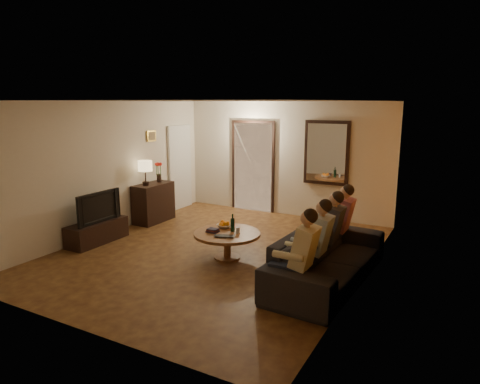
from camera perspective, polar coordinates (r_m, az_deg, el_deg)
The scene contains 33 objects.
floor at distance 7.61m, azimuth -3.09°, elevation -7.95°, with size 5.00×6.00×0.01m, color #3F1E10.
ceiling at distance 7.16m, azimuth -3.33°, elevation 12.03°, with size 5.00×6.00×0.01m, color white.
back_wall at distance 9.92m, azimuth 5.95°, elevation 4.41°, with size 5.00×0.02×2.60m, color beige.
front_wall at distance 5.04m, azimuth -21.46°, elevation -3.68°, with size 5.00×0.02×2.60m, color beige.
left_wall at distance 8.83m, azimuth -17.17°, elevation 3.02°, with size 0.02×6.00×2.60m, color beige.
right_wall at distance 6.35m, azimuth 16.37°, elevation -0.24°, with size 0.02×6.00×2.60m, color beige.
orange_accent at distance 6.35m, azimuth 16.29°, elevation -0.23°, with size 0.01×6.00×2.60m, color orange.
kitchen_doorway at distance 10.27m, azimuth 1.75°, elevation 3.32°, with size 1.00×0.06×2.10m, color #FFE0A5.
door_trim at distance 10.26m, azimuth 1.73°, elevation 3.31°, with size 1.12×0.04×2.22m, color black.
fridge_glimpse at distance 10.19m, azimuth 3.01°, elevation 2.38°, with size 0.45×0.03×1.70m, color silver.
mirror_frame at distance 9.52m, azimuth 11.47°, elevation 5.14°, with size 1.00×0.05×1.40m, color black.
mirror_glass at distance 9.49m, azimuth 11.41°, elevation 5.12°, with size 0.86×0.02×1.26m, color white.
white_door at distance 10.56m, azimuth -8.01°, elevation 3.28°, with size 0.06×0.85×2.04m, color white.
framed_art at distance 9.70m, azimuth -11.73°, elevation 7.33°, with size 0.03×0.28×0.24m, color #B28C33.
art_canvas at distance 9.69m, azimuth -11.67°, elevation 7.33°, with size 0.01×0.22×0.18m, color brown.
dresser at distance 9.56m, azimuth -11.46°, elevation -1.40°, with size 0.45×0.95×0.84m, color black.
table_lamp at distance 9.26m, azimuth -12.50°, elevation 2.50°, with size 0.30×0.30×0.54m, color beige, non-canonical shape.
flower_vase at distance 9.60m, azimuth -10.77°, elevation 2.60°, with size 0.14×0.14×0.44m, color red, non-canonical shape.
tv_stand at distance 8.47m, azimuth -18.52°, elevation -5.07°, with size 0.45×1.20×0.40m, color black.
tv at distance 8.35m, azimuth -18.74°, elevation -1.87°, with size 0.13×1.00×0.57m, color black.
sofa at distance 6.41m, azimuth 11.63°, elevation -8.52°, with size 1.00×2.55×0.75m, color black.
person_a at distance 5.56m, azimuth 7.97°, elevation -9.12°, with size 0.60×0.40×1.20m, color tan, non-canonical shape.
person_b at distance 6.09m, azimuth 9.98°, elevation -7.28°, with size 0.60×0.40×1.20m, color tan, non-canonical shape.
person_c at distance 6.63m, azimuth 11.65°, elevation -5.74°, with size 0.60×0.40×1.20m, color tan, non-canonical shape.
person_d at distance 7.19m, azimuth 13.06°, elevation -4.43°, with size 0.60×0.40×1.20m, color tan, non-canonical shape.
dog at distance 6.90m, azimuth 8.17°, elevation -7.71°, with size 0.56×0.24×0.56m, color olive, non-canonical shape.
coffee_table at distance 7.24m, azimuth -1.72°, elevation -7.11°, with size 1.12×1.12×0.45m, color brown.
bowl at distance 7.43m, azimuth -2.08°, elevation -4.53°, with size 0.26×0.26×0.06m, color white.
oranges at distance 7.41m, azimuth -2.09°, elevation -4.03°, with size 0.20×0.20×0.08m, color orange, non-canonical shape.
wine_bottle at distance 7.18m, azimuth -0.99°, elevation -4.08°, with size 0.07×0.07×0.31m, color black, non-canonical shape.
wine_glass at distance 7.11m, azimuth -0.27°, elevation -5.13°, with size 0.06×0.06×0.10m, color silver.
book_stack at distance 7.18m, azimuth -3.66°, elevation -5.09°, with size 0.20×0.15×0.07m, color black, non-canonical shape.
laptop at distance 6.88m, azimuth -2.19°, elevation -6.03°, with size 0.33×0.21×0.03m, color black.
Camera 1 is at (3.77, -6.09, 2.58)m, focal length 32.00 mm.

